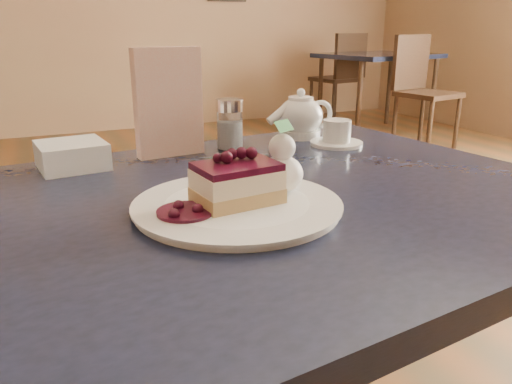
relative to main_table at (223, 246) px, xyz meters
name	(u,v)px	position (x,y,z in m)	size (l,w,h in m)	color
main_table	(223,246)	(0.00, 0.00, 0.00)	(1.35, 0.98, 0.79)	#191D35
dessert_plate	(237,206)	(0.01, -0.05, 0.09)	(0.32, 0.32, 0.01)	white
cheesecake_slice	(237,183)	(0.01, -0.05, 0.13)	(0.14, 0.10, 0.06)	tan
whipped_cream	(282,174)	(0.09, -0.03, 0.13)	(0.07, 0.07, 0.06)	white
berry_sauce	(185,212)	(-0.08, -0.07, 0.10)	(0.08, 0.08, 0.01)	#441127
tea_set	(307,121)	(0.37, 0.35, 0.13)	(0.21, 0.24, 0.11)	white
menu_card	(169,103)	(0.01, 0.33, 0.20)	(0.15, 0.03, 0.23)	white
sugar_shaker	(230,124)	(0.15, 0.33, 0.14)	(0.06, 0.06, 0.12)	white
napkin_stack	(72,155)	(-0.20, 0.31, 0.11)	(0.13, 0.13, 0.05)	white
bg_table_far_right	(373,125)	(3.03, 3.49, -0.63)	(1.21, 1.96, 1.30)	#191D35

